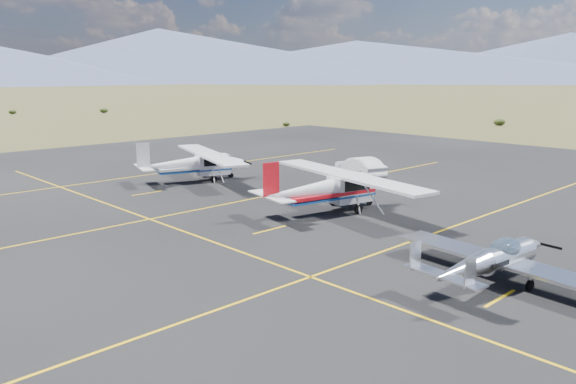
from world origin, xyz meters
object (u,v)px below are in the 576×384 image
aircraft_low_wing (494,260)px  sedan (360,167)px  aircraft_cessna (330,188)px  aircraft_plain (194,163)px

aircraft_low_wing → sedan: 19.91m
aircraft_cessna → aircraft_plain: aircraft_cessna is taller
sedan → aircraft_cessna: bearing=47.9°
aircraft_low_wing → aircraft_plain: 22.70m
aircraft_low_wing → aircraft_cessna: size_ratio=0.73×
sedan → aircraft_plain: bearing=-19.5°
sedan → aircraft_low_wing: bearing=69.7°
aircraft_cessna → aircraft_plain: size_ratio=1.07×
aircraft_plain → sedan: aircraft_plain is taller
aircraft_plain → sedan: 11.19m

